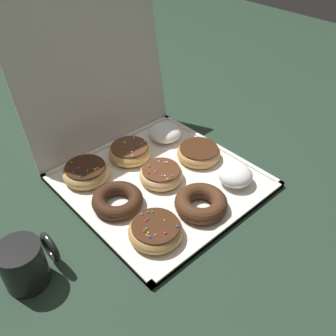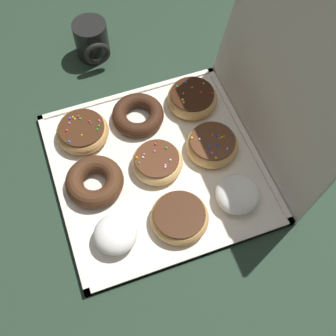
% 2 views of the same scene
% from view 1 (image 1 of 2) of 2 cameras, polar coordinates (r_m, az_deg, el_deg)
% --- Properties ---
extents(ground_plane, '(3.00, 3.00, 0.00)m').
position_cam_1_polar(ground_plane, '(0.92, -1.09, -2.35)').
color(ground_plane, '#233828').
extents(donut_box, '(0.43, 0.43, 0.01)m').
position_cam_1_polar(donut_box, '(0.92, -1.09, -2.10)').
color(donut_box, silver).
rests_on(donut_box, ground).
extents(box_lid_open, '(0.43, 0.09, 0.44)m').
position_cam_1_polar(box_lid_open, '(0.98, -11.67, 15.01)').
color(box_lid_open, silver).
rests_on(box_lid_open, ground).
extents(sprinkle_donut_0, '(0.12, 0.12, 0.04)m').
position_cam_1_polar(sprinkle_donut_0, '(0.77, -1.96, -9.72)').
color(sprinkle_donut_0, tan).
rests_on(sprinkle_donut_0, donut_box).
extents(chocolate_cake_ring_donut_1, '(0.12, 0.12, 0.04)m').
position_cam_1_polar(chocolate_cake_ring_donut_1, '(0.83, 5.25, -5.42)').
color(chocolate_cake_ring_donut_1, '#472816').
rests_on(chocolate_cake_ring_donut_1, donut_box).
extents(powdered_filled_donut_2, '(0.08, 0.08, 0.05)m').
position_cam_1_polar(powdered_filled_donut_2, '(0.91, 10.45, -1.09)').
color(powdered_filled_donut_2, white).
rests_on(powdered_filled_donut_2, donut_box).
extents(chocolate_cake_ring_donut_3, '(0.12, 0.12, 0.03)m').
position_cam_1_polar(chocolate_cake_ring_donut_3, '(0.85, -7.86, -5.02)').
color(chocolate_cake_ring_donut_3, '#381E11').
rests_on(chocolate_cake_ring_donut_3, donut_box).
extents(sprinkle_donut_4, '(0.11, 0.11, 0.04)m').
position_cam_1_polar(sprinkle_donut_4, '(0.90, -1.31, -1.02)').
color(sprinkle_donut_4, '#E5B770').
rests_on(sprinkle_donut_4, donut_box).
extents(chocolate_frosted_donut_5, '(0.12, 0.12, 0.03)m').
position_cam_1_polar(chocolate_frosted_donut_5, '(0.98, 4.72, 2.45)').
color(chocolate_frosted_donut_5, tan).
rests_on(chocolate_frosted_donut_5, donut_box).
extents(sprinkle_donut_6, '(0.12, 0.12, 0.04)m').
position_cam_1_polar(sprinkle_donut_6, '(0.93, -12.69, -0.61)').
color(sprinkle_donut_6, tan).
rests_on(sprinkle_donut_6, donut_box).
extents(sprinkle_donut_7, '(0.11, 0.11, 0.04)m').
position_cam_1_polar(sprinkle_donut_7, '(0.98, -5.91, 2.61)').
color(sprinkle_donut_7, tan).
rests_on(sprinkle_donut_7, donut_box).
extents(powdered_filled_donut_8, '(0.09, 0.09, 0.04)m').
position_cam_1_polar(powdered_filled_donut_8, '(1.05, -0.44, 5.57)').
color(powdered_filled_donut_8, white).
rests_on(powdered_filled_donut_8, donut_box).
extents(coffee_mug, '(0.10, 0.08, 0.09)m').
position_cam_1_polar(coffee_mug, '(0.74, -21.44, -13.66)').
color(coffee_mug, black).
rests_on(coffee_mug, ground).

